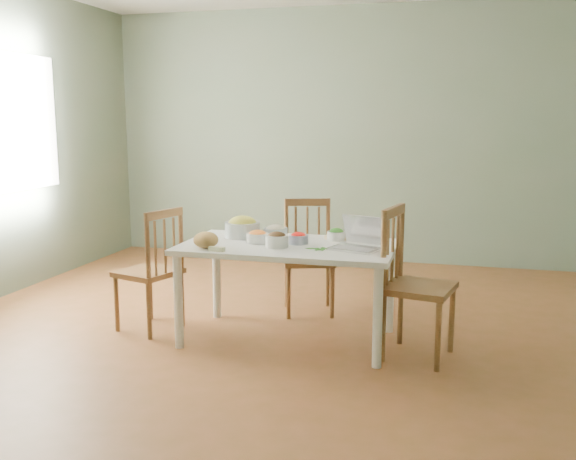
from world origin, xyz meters
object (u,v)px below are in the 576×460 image
(laptop, at_px, (355,234))
(chair_left, at_px, (148,269))
(chair_far, at_px, (309,258))
(bread_boule, at_px, (206,240))
(chair_right, at_px, (420,284))
(bowl_squash, at_px, (243,227))
(dining_table, at_px, (288,292))

(laptop, bearing_deg, chair_left, -162.67)
(chair_left, bearing_deg, chair_far, 141.16)
(chair_far, distance_m, chair_left, 1.25)
(laptop, bearing_deg, bread_boule, -150.21)
(chair_right, bearing_deg, bread_boule, 108.26)
(bread_boule, height_order, laptop, laptop)
(chair_far, height_order, bread_boule, chair_far)
(chair_right, xyz_separation_m, bowl_squash, (-1.29, 0.27, 0.27))
(chair_left, relative_size, bread_boule, 5.35)
(bread_boule, bearing_deg, bowl_squash, 76.21)
(dining_table, height_order, chair_left, chair_left)
(chair_left, distance_m, chair_right, 1.95)
(dining_table, distance_m, laptop, 0.65)
(bread_boule, bearing_deg, chair_right, 6.61)
(dining_table, bearing_deg, bread_boule, -152.25)
(chair_far, bearing_deg, chair_left, -164.01)
(chair_right, xyz_separation_m, laptop, (-0.43, 0.04, 0.30))
(bread_boule, distance_m, bowl_squash, 0.45)
(dining_table, relative_size, chair_right, 1.49)
(dining_table, distance_m, chair_right, 0.92)
(chair_right, height_order, bowl_squash, chair_right)
(chair_left, bearing_deg, bread_boule, 85.23)
(bowl_squash, height_order, laptop, laptop)
(chair_left, distance_m, bread_boule, 0.66)
(bread_boule, relative_size, laptop, 0.54)
(dining_table, distance_m, bowl_squash, 0.60)
(chair_far, relative_size, bread_boule, 5.32)
(bowl_squash, bearing_deg, bread_boule, -103.79)
(chair_left, xyz_separation_m, bowl_squash, (0.66, 0.22, 0.31))
(laptop, bearing_deg, chair_right, 12.84)
(bowl_squash, distance_m, laptop, 0.90)
(chair_far, xyz_separation_m, chair_left, (-1.04, -0.70, 0.00))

